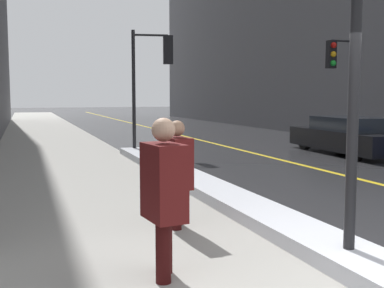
{
  "coord_description": "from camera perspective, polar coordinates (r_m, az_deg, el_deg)",
  "views": [
    {
      "loc": [
        -3.05,
        -3.55,
        1.84
      ],
      "look_at": [
        -0.4,
        4.0,
        1.05
      ],
      "focal_mm": 45.0,
      "sensor_mm": 36.0,
      "label": 1
    }
  ],
  "objects": [
    {
      "name": "road_centre_stripe",
      "position": [
        19.92,
        1.47,
        0.36
      ],
      "size": [
        0.16,
        80.0,
        0.0
      ],
      "color": "gold",
      "rests_on": "ground"
    },
    {
      "name": "traffic_light_near",
      "position": [
        15.51,
        -4.45,
        9.3
      ],
      "size": [
        1.3,
        0.37,
        3.92
      ],
      "rotation": [
        0.0,
        0.0,
        -0.17
      ],
      "color": "black",
      "rests_on": "ground"
    },
    {
      "name": "snow_bank_curb",
      "position": [
        9.69,
        0.81,
        -4.7
      ],
      "size": [
        0.79,
        12.58,
        0.2
      ],
      "color": "silver",
      "rests_on": "ground"
    },
    {
      "name": "pedestrian_trailing",
      "position": [
        6.69,
        -1.79,
        -2.95
      ],
      "size": [
        0.35,
        0.52,
        1.51
      ],
      "rotation": [
        0.0,
        0.0,
        -1.45
      ],
      "color": "#340C0C",
      "rests_on": "ground"
    },
    {
      "name": "sidewalk_slab",
      "position": [
        18.67,
        -16.02,
        -0.21
      ],
      "size": [
        4.0,
        80.0,
        0.01
      ],
      "color": "#9E9B93",
      "rests_on": "ground"
    },
    {
      "name": "pedestrian_nearside",
      "position": [
        4.82,
        -3.36,
        -5.54
      ],
      "size": [
        0.37,
        0.56,
        1.63
      ],
      "rotation": [
        0.0,
        0.0,
        -1.45
      ],
      "color": "#340C0C",
      "rests_on": "ground"
    },
    {
      "name": "traffic_light_far",
      "position": [
        16.81,
        17.37,
        8.51
      ],
      "size": [
        1.31,
        0.32,
        3.81
      ],
      "rotation": [
        0.0,
        0.0,
        3.13
      ],
      "color": "black",
      "rests_on": "ground"
    },
    {
      "name": "fire_hydrant",
      "position": [
        11.19,
        -1.83,
        -2.03
      ],
      "size": [
        0.2,
        0.2,
        0.7
      ],
      "color": "red",
      "rests_on": "ground"
    },
    {
      "name": "parked_car_black",
      "position": [
        16.22,
        18.12,
        0.89
      ],
      "size": [
        2.01,
        4.89,
        1.19
      ],
      "rotation": [
        0.0,
        0.0,
        1.51
      ],
      "color": "black",
      "rests_on": "ground"
    }
  ]
}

